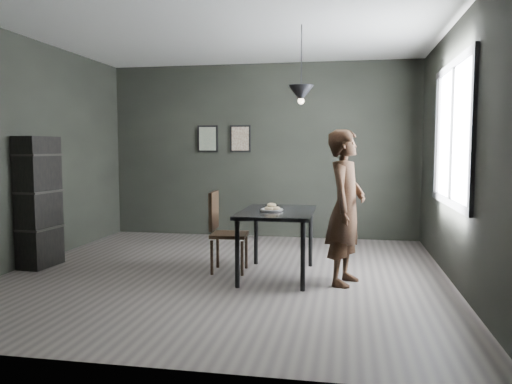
% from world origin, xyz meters
% --- Properties ---
extents(ground, '(5.00, 5.00, 0.00)m').
position_xyz_m(ground, '(0.00, 0.00, 0.00)').
color(ground, '#3D3835').
rests_on(ground, ground).
extents(back_wall, '(5.00, 0.10, 2.80)m').
position_xyz_m(back_wall, '(0.00, 2.50, 1.40)').
color(back_wall, black).
rests_on(back_wall, ground).
extents(ceiling, '(5.00, 5.00, 0.02)m').
position_xyz_m(ceiling, '(0.00, 0.00, 2.80)').
color(ceiling, silver).
rests_on(ceiling, ground).
extents(window_assembly, '(0.04, 1.96, 1.56)m').
position_xyz_m(window_assembly, '(2.47, 0.20, 1.60)').
color(window_assembly, white).
rests_on(window_assembly, ground).
extents(cafe_table, '(0.80, 1.20, 0.75)m').
position_xyz_m(cafe_table, '(0.60, 0.00, 0.67)').
color(cafe_table, black).
rests_on(cafe_table, ground).
extents(white_plate, '(0.23, 0.23, 0.01)m').
position_xyz_m(white_plate, '(0.55, -0.06, 0.76)').
color(white_plate, white).
rests_on(white_plate, cafe_table).
extents(donut_pile, '(0.17, 0.18, 0.08)m').
position_xyz_m(donut_pile, '(0.55, -0.06, 0.79)').
color(donut_pile, beige).
rests_on(donut_pile, white_plate).
extents(woman, '(0.54, 0.68, 1.64)m').
position_xyz_m(woman, '(1.36, -0.18, 0.82)').
color(woman, black).
rests_on(woman, ground).
extents(wood_chair, '(0.43, 0.43, 0.94)m').
position_xyz_m(wood_chair, '(-0.06, 0.10, 0.54)').
color(wood_chair, black).
rests_on(wood_chair, ground).
extents(shelf_unit, '(0.34, 0.55, 1.59)m').
position_xyz_m(shelf_unit, '(-2.32, -0.05, 0.79)').
color(shelf_unit, black).
rests_on(shelf_unit, ground).
extents(pendant_lamp, '(0.28, 0.28, 0.86)m').
position_xyz_m(pendant_lamp, '(0.85, 0.10, 2.05)').
color(pendant_lamp, black).
rests_on(pendant_lamp, ground).
extents(framed_print_left, '(0.34, 0.04, 0.44)m').
position_xyz_m(framed_print_left, '(-0.90, 2.47, 1.60)').
color(framed_print_left, black).
rests_on(framed_print_left, ground).
extents(framed_print_right, '(0.34, 0.04, 0.44)m').
position_xyz_m(framed_print_right, '(-0.35, 2.47, 1.60)').
color(framed_print_right, black).
rests_on(framed_print_right, ground).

